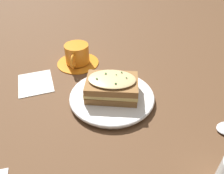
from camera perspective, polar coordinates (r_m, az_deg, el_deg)
ground_plane at (r=0.64m, az=-0.85°, el=-1.72°), size 2.40×2.40×0.00m
dinner_plate at (r=0.62m, az=0.00°, el=-2.53°), size 0.24×0.24×0.02m
sandwich at (r=0.59m, az=-0.05°, el=0.14°), size 0.15×0.17×0.06m
teacup_with_saucer at (r=0.77m, az=-9.09°, el=8.09°), size 0.15×0.15×0.07m
napkin at (r=0.72m, az=-19.35°, el=1.05°), size 0.13×0.10×0.00m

